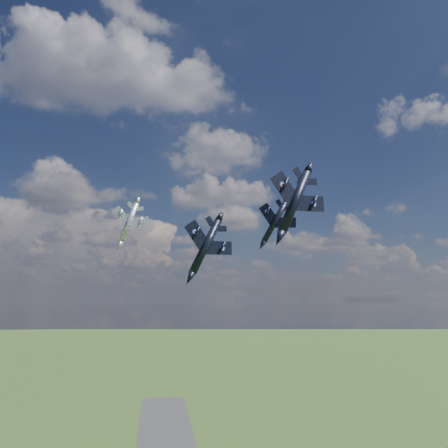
{
  "coord_description": "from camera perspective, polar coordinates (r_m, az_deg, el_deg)",
  "views": [
    {
      "loc": [
        -6.99,
        -71.31,
        67.13
      ],
      "look_at": [
        6.66,
        16.76,
        82.6
      ],
      "focal_mm": 35.0,
      "sensor_mm": 36.0,
      "label": 1
    }
  ],
  "objects": [
    {
      "name": "jet_high_navy",
      "position": [
        110.82,
        6.67,
        0.29
      ],
      "size": [
        16.67,
        18.78,
        8.4
      ],
      "primitive_type": null,
      "rotation": [
        0.0,
        0.53,
        -0.43
      ],
      "color": "black"
    },
    {
      "name": "jet_left_silver",
      "position": [
        96.18,
        -12.33,
        0.19
      ],
      "size": [
        9.46,
        12.57,
        5.41
      ],
      "primitive_type": null,
      "rotation": [
        0.0,
        0.34,
        -0.02
      ],
      "color": "#9C9FA6"
    },
    {
      "name": "jet_right_navy",
      "position": [
        71.08,
        9.24,
        2.91
      ],
      "size": [
        14.29,
        17.5,
        7.75
      ],
      "primitive_type": null,
      "rotation": [
        0.0,
        0.45,
        0.2
      ],
      "color": "black"
    },
    {
      "name": "jet_lead_navy",
      "position": [
        87.92,
        -2.43,
        -2.93
      ],
      "size": [
        15.85,
        19.08,
        8.46
      ],
      "primitive_type": null,
      "rotation": [
        0.0,
        0.47,
        0.24
      ],
      "color": "black"
    }
  ]
}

